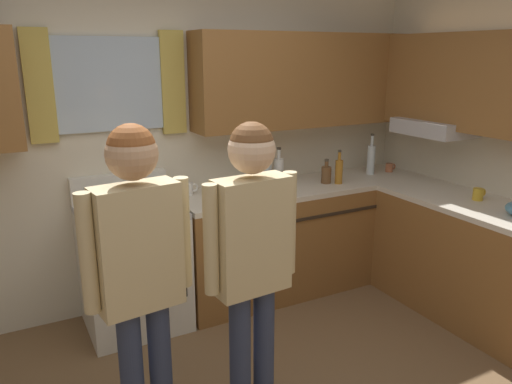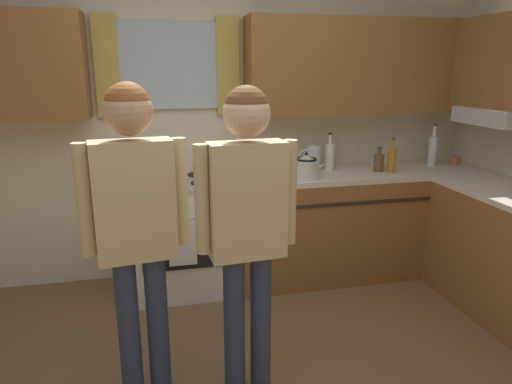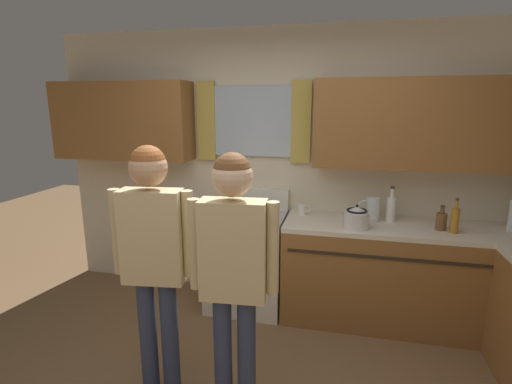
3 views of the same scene
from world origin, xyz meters
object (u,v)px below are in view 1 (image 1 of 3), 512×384
object	(u,v)px
bottle_milk_white	(279,171)
cup_terracotta	(390,167)
bottle_tall_clear	(371,159)
mug_ceramic_white	(188,189)
adult_left	(139,261)
mug_mustard_yellow	(478,194)
stovetop_kettle	(263,185)
adult_in_plaid	(252,248)
water_pitcher	(264,175)
bottle_oil_amber	(339,171)
bottle_squat_brown	(326,174)
stove_oven	(133,266)

from	to	relation	value
bottle_milk_white	cup_terracotta	xyz separation A→B (m)	(1.15, -0.07, -0.08)
bottle_tall_clear	cup_terracotta	world-z (taller)	bottle_tall_clear
mug_ceramic_white	adult_left	bearing A→B (deg)	-118.07
mug_mustard_yellow	stovetop_kettle	world-z (taller)	stovetop_kettle
mug_ceramic_white	adult_in_plaid	distance (m)	1.53
bottle_milk_white	stovetop_kettle	size ratio (longest dim) A/B	1.14
adult_left	water_pitcher	bearing A→B (deg)	44.22
cup_terracotta	adult_left	size ratio (longest dim) A/B	0.06
stovetop_kettle	adult_in_plaid	size ratio (longest dim) A/B	0.16
bottle_oil_amber	adult_in_plaid	bearing A→B (deg)	-139.62
water_pitcher	bottle_tall_clear	bearing A→B (deg)	-1.55
bottle_tall_clear	stovetop_kettle	bearing A→B (deg)	-170.50
stovetop_kettle	adult_left	bearing A→B (deg)	-138.26
bottle_tall_clear	adult_left	world-z (taller)	adult_left
bottle_oil_amber	stovetop_kettle	distance (m)	0.76
bottle_squat_brown	mug_mustard_yellow	xyz separation A→B (m)	(0.71, -0.94, -0.03)
stovetop_kettle	adult_in_plaid	xyz separation A→B (m)	(-0.71, -1.19, 0.05)
bottle_oil_amber	water_pitcher	xyz separation A→B (m)	(-0.62, 0.17, 0.00)
bottle_oil_amber	stovetop_kettle	bearing A→B (deg)	-175.41
bottle_milk_white	bottle_tall_clear	xyz separation A→B (m)	(0.93, -0.06, 0.02)
bottle_milk_white	adult_in_plaid	bearing A→B (deg)	-124.65
cup_terracotta	water_pitcher	bearing A→B (deg)	178.24
bottle_tall_clear	mug_mustard_yellow	distance (m)	1.04
mug_mustard_yellow	bottle_tall_clear	bearing A→B (deg)	99.02
cup_terracotta	water_pitcher	xyz separation A→B (m)	(-1.31, 0.04, 0.07)
stovetop_kettle	stove_oven	bearing A→B (deg)	169.98
bottle_milk_white	mug_ceramic_white	bearing A→B (deg)	175.77
stovetop_kettle	water_pitcher	distance (m)	0.27
mug_mustard_yellow	cup_terracotta	xyz separation A→B (m)	(0.06, 1.01, -0.01)
stove_oven	bottle_milk_white	world-z (taller)	bottle_milk_white
bottle_tall_clear	adult_left	distance (m)	2.80
mug_mustard_yellow	mug_ceramic_white	distance (m)	2.19
bottle_milk_white	bottle_oil_amber	xyz separation A→B (m)	(0.46, -0.21, -0.01)
cup_terracotta	bottle_squat_brown	bearing A→B (deg)	-174.71
bottle_tall_clear	stove_oven	bearing A→B (deg)	-179.17
stove_oven	bottle_oil_amber	distance (m)	1.82
bottle_squat_brown	mug_mustard_yellow	world-z (taller)	bottle_squat_brown
mug_mustard_yellow	cup_terracotta	distance (m)	1.02
bottle_milk_white	mug_ceramic_white	size ratio (longest dim) A/B	2.49
bottle_tall_clear	cup_terracotta	distance (m)	0.24
bottle_oil_amber	mug_mustard_yellow	xyz separation A→B (m)	(0.63, -0.88, -0.06)
mug_ceramic_white	cup_terracotta	bearing A→B (deg)	-3.91
water_pitcher	adult_in_plaid	bearing A→B (deg)	-120.81
bottle_milk_white	bottle_oil_amber	world-z (taller)	bottle_milk_white
bottle_squat_brown	cup_terracotta	bearing A→B (deg)	5.29
cup_terracotta	mug_ceramic_white	xyz separation A→B (m)	(-1.92, 0.13, 0.01)
bottle_tall_clear	bottle_oil_amber	xyz separation A→B (m)	(-0.47, -0.14, -0.03)
bottle_squat_brown	stovetop_kettle	bearing A→B (deg)	-169.69
stove_oven	adult_in_plaid	distance (m)	1.50
mug_ceramic_white	stove_oven	bearing A→B (deg)	-163.00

